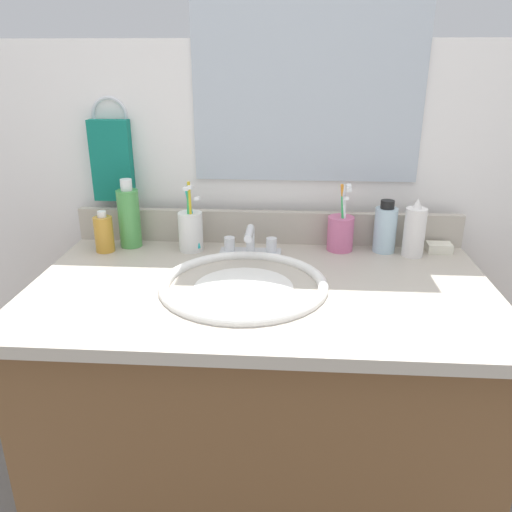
{
  "coord_description": "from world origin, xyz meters",
  "views": [
    {
      "loc": [
        0.06,
        -1.07,
        1.26
      ],
      "look_at": [
        -0.01,
        0.0,
        0.84
      ],
      "focal_mm": 36.14,
      "sensor_mm": 36.0,
      "label": 1
    }
  ],
  "objects_px": {
    "bottle_lotion_white": "(414,231)",
    "cup_white_ceramic": "(191,230)",
    "bottle_oil_amber": "(104,234)",
    "soap_bar": "(439,247)",
    "bottle_gel_clear": "(385,228)",
    "faucet": "(250,246)",
    "bottle_toner_green": "(129,217)",
    "hand_towel": "(112,161)",
    "cup_pink": "(341,232)"
  },
  "relations": [
    {
      "from": "bottle_toner_green",
      "to": "soap_bar",
      "type": "bearing_deg",
      "value": 0.72
    },
    {
      "from": "faucet",
      "to": "bottle_gel_clear",
      "type": "xyz_separation_m",
      "value": [
        0.35,
        0.06,
        0.04
      ]
    },
    {
      "from": "cup_pink",
      "to": "faucet",
      "type": "bearing_deg",
      "value": -165.3
    },
    {
      "from": "hand_towel",
      "to": "bottle_toner_green",
      "type": "relative_size",
      "value": 1.18
    },
    {
      "from": "bottle_lotion_white",
      "to": "bottle_toner_green",
      "type": "xyz_separation_m",
      "value": [
        -0.76,
        0.02,
        0.02
      ]
    },
    {
      "from": "faucet",
      "to": "soap_bar",
      "type": "bearing_deg",
      "value": 7.35
    },
    {
      "from": "hand_towel",
      "to": "bottle_lotion_white",
      "type": "distance_m",
      "value": 0.83
    },
    {
      "from": "cup_white_ceramic",
      "to": "bottle_oil_amber",
      "type": "bearing_deg",
      "value": -174.37
    },
    {
      "from": "bottle_oil_amber",
      "to": "soap_bar",
      "type": "xyz_separation_m",
      "value": [
        0.89,
        0.06,
        -0.04
      ]
    },
    {
      "from": "bottle_gel_clear",
      "to": "cup_pink",
      "type": "height_order",
      "value": "cup_pink"
    },
    {
      "from": "bottle_oil_amber",
      "to": "cup_white_ceramic",
      "type": "relative_size",
      "value": 0.59
    },
    {
      "from": "bottle_oil_amber",
      "to": "cup_pink",
      "type": "relative_size",
      "value": 0.61
    },
    {
      "from": "bottle_lotion_white",
      "to": "bottle_oil_amber",
      "type": "distance_m",
      "value": 0.81
    },
    {
      "from": "hand_towel",
      "to": "bottle_oil_amber",
      "type": "distance_m",
      "value": 0.21
    },
    {
      "from": "bottle_lotion_white",
      "to": "cup_pink",
      "type": "height_order",
      "value": "cup_pink"
    },
    {
      "from": "bottle_oil_amber",
      "to": "cup_pink",
      "type": "height_order",
      "value": "cup_pink"
    },
    {
      "from": "bottle_oil_amber",
      "to": "cup_white_ceramic",
      "type": "height_order",
      "value": "cup_white_ceramic"
    },
    {
      "from": "bottle_lotion_white",
      "to": "bottle_gel_clear",
      "type": "xyz_separation_m",
      "value": [
        -0.07,
        0.03,
        -0.0
      ]
    },
    {
      "from": "hand_towel",
      "to": "bottle_gel_clear",
      "type": "relative_size",
      "value": 1.57
    },
    {
      "from": "faucet",
      "to": "bottle_gel_clear",
      "type": "relative_size",
      "value": 1.14
    },
    {
      "from": "faucet",
      "to": "bottle_toner_green",
      "type": "distance_m",
      "value": 0.34
    },
    {
      "from": "bottle_oil_amber",
      "to": "soap_bar",
      "type": "height_order",
      "value": "bottle_oil_amber"
    },
    {
      "from": "hand_towel",
      "to": "faucet",
      "type": "bearing_deg",
      "value": -18.48
    },
    {
      "from": "cup_white_ceramic",
      "to": "soap_bar",
      "type": "height_order",
      "value": "cup_white_ceramic"
    },
    {
      "from": "bottle_gel_clear",
      "to": "faucet",
      "type": "bearing_deg",
      "value": -170.44
    },
    {
      "from": "faucet",
      "to": "cup_pink",
      "type": "xyz_separation_m",
      "value": [
        0.24,
        0.06,
        0.02
      ]
    },
    {
      "from": "bottle_lotion_white",
      "to": "bottle_oil_amber",
      "type": "bearing_deg",
      "value": -178.48
    },
    {
      "from": "bottle_gel_clear",
      "to": "cup_white_ceramic",
      "type": "distance_m",
      "value": 0.52
    },
    {
      "from": "hand_towel",
      "to": "cup_white_ceramic",
      "type": "relative_size",
      "value": 1.17
    },
    {
      "from": "hand_towel",
      "to": "bottle_lotion_white",
      "type": "height_order",
      "value": "hand_towel"
    },
    {
      "from": "hand_towel",
      "to": "soap_bar",
      "type": "relative_size",
      "value": 3.44
    },
    {
      "from": "bottle_toner_green",
      "to": "bottle_lotion_white",
      "type": "bearing_deg",
      "value": -1.75
    },
    {
      "from": "cup_pink",
      "to": "bottle_lotion_white",
      "type": "bearing_deg",
      "value": -9.58
    },
    {
      "from": "bottle_toner_green",
      "to": "soap_bar",
      "type": "xyz_separation_m",
      "value": [
        0.83,
        0.01,
        -0.07
      ]
    },
    {
      "from": "cup_pink",
      "to": "cup_white_ceramic",
      "type": "distance_m",
      "value": 0.4
    },
    {
      "from": "cup_white_ceramic",
      "to": "bottle_gel_clear",
      "type": "bearing_deg",
      "value": 3.06
    },
    {
      "from": "cup_pink",
      "to": "bottle_toner_green",
      "type": "bearing_deg",
      "value": -179.18
    },
    {
      "from": "hand_towel",
      "to": "bottle_gel_clear",
      "type": "height_order",
      "value": "hand_towel"
    },
    {
      "from": "bottle_lotion_white",
      "to": "bottle_toner_green",
      "type": "distance_m",
      "value": 0.76
    },
    {
      "from": "faucet",
      "to": "cup_white_ceramic",
      "type": "height_order",
      "value": "cup_white_ceramic"
    },
    {
      "from": "bottle_lotion_white",
      "to": "cup_white_ceramic",
      "type": "height_order",
      "value": "cup_white_ceramic"
    },
    {
      "from": "bottle_toner_green",
      "to": "cup_pink",
      "type": "relative_size",
      "value": 1.03
    },
    {
      "from": "hand_towel",
      "to": "bottle_oil_amber",
      "type": "bearing_deg",
      "value": -89.36
    },
    {
      "from": "hand_towel",
      "to": "bottle_gel_clear",
      "type": "distance_m",
      "value": 0.76
    },
    {
      "from": "bottle_toner_green",
      "to": "bottle_oil_amber",
      "type": "xyz_separation_m",
      "value": [
        -0.06,
        -0.04,
        -0.03
      ]
    },
    {
      "from": "bottle_oil_amber",
      "to": "hand_towel",
      "type": "bearing_deg",
      "value": 90.64
    },
    {
      "from": "bottle_gel_clear",
      "to": "soap_bar",
      "type": "bearing_deg",
      "value": 1.96
    },
    {
      "from": "faucet",
      "to": "cup_white_ceramic",
      "type": "bearing_deg",
      "value": 168.79
    },
    {
      "from": "faucet",
      "to": "cup_white_ceramic",
      "type": "xyz_separation_m",
      "value": [
        -0.16,
        0.03,
        0.03
      ]
    },
    {
      "from": "bottle_lotion_white",
      "to": "cup_white_ceramic",
      "type": "relative_size",
      "value": 0.82
    }
  ]
}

